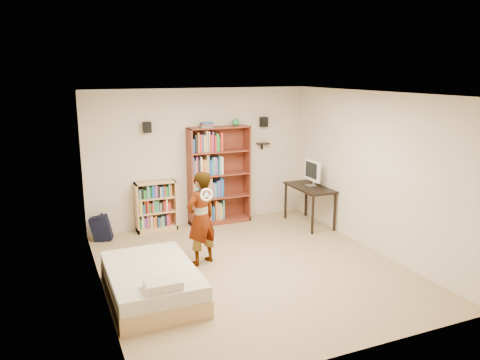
% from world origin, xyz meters
% --- Properties ---
extents(ground, '(4.50, 5.00, 0.01)m').
position_xyz_m(ground, '(0.00, 0.00, 0.00)').
color(ground, tan).
rests_on(ground, ground).
extents(room_shell, '(4.52, 5.02, 2.71)m').
position_xyz_m(room_shell, '(0.00, 0.00, 1.76)').
color(room_shell, beige).
rests_on(room_shell, ground).
extents(crown_molding, '(4.50, 5.00, 0.06)m').
position_xyz_m(crown_molding, '(0.00, 0.00, 2.67)').
color(crown_molding, silver).
rests_on(crown_molding, room_shell).
extents(speaker_left, '(0.14, 0.12, 0.20)m').
position_xyz_m(speaker_left, '(-1.05, 2.40, 2.00)').
color(speaker_left, black).
rests_on(speaker_left, room_shell).
extents(speaker_right, '(0.14, 0.12, 0.20)m').
position_xyz_m(speaker_right, '(1.35, 2.40, 2.00)').
color(speaker_right, black).
rests_on(speaker_right, room_shell).
extents(wall_shelf, '(0.25, 0.16, 0.02)m').
position_xyz_m(wall_shelf, '(1.35, 2.41, 1.55)').
color(wall_shelf, black).
rests_on(wall_shelf, room_shell).
extents(tall_bookshelf, '(1.24, 0.36, 1.96)m').
position_xyz_m(tall_bookshelf, '(0.33, 2.32, 0.98)').
color(tall_bookshelf, maroon).
rests_on(tall_bookshelf, ground).
extents(low_bookshelf, '(0.77, 0.29, 0.96)m').
position_xyz_m(low_bookshelf, '(-0.96, 2.36, 0.48)').
color(low_bookshelf, '#DAB275').
rests_on(low_bookshelf, ground).
extents(computer_desk, '(0.57, 1.15, 0.78)m').
position_xyz_m(computer_desk, '(1.94, 1.50, 0.39)').
color(computer_desk, black).
rests_on(computer_desk, ground).
extents(imac, '(0.16, 0.53, 0.52)m').
position_xyz_m(imac, '(2.00, 1.55, 1.04)').
color(imac, white).
rests_on(imac, computer_desk).
extents(daybed, '(1.15, 1.78, 0.52)m').
position_xyz_m(daybed, '(-1.65, -0.33, 0.26)').
color(daybed, white).
rests_on(daybed, ground).
extents(person, '(0.65, 0.55, 1.51)m').
position_xyz_m(person, '(-0.67, 0.48, 0.76)').
color(person, black).
rests_on(person, ground).
extents(wii_wheel, '(0.20, 0.08, 0.20)m').
position_xyz_m(wii_wheel, '(-0.67, 0.19, 1.21)').
color(wii_wheel, white).
rests_on(wii_wheel, person).
extents(navy_bag, '(0.41, 0.33, 0.48)m').
position_xyz_m(navy_bag, '(-2.02, 2.17, 0.24)').
color(navy_bag, black).
rests_on(navy_bag, ground).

